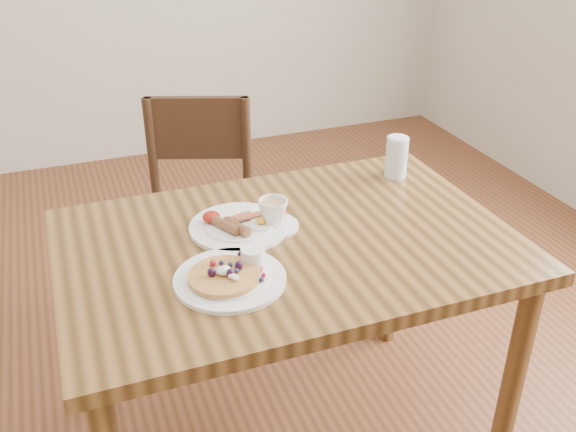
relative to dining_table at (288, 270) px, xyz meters
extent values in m
cube|color=brown|center=(0.00, 0.00, 0.08)|extent=(1.20, 0.80, 0.04)
cylinder|color=brown|center=(0.54, -0.34, -0.30)|extent=(0.06, 0.06, 0.71)
cylinder|color=brown|center=(0.54, 0.34, -0.30)|extent=(0.06, 0.06, 0.71)
cylinder|color=brown|center=(-0.54, 0.34, -0.30)|extent=(0.06, 0.06, 0.71)
cube|color=#351D13|center=(-0.10, 0.68, -0.20)|extent=(0.54, 0.54, 0.04)
cylinder|color=#351D13|center=(-0.33, 0.58, -0.44)|extent=(0.04, 0.04, 0.43)
cylinder|color=#351D13|center=(0.01, 0.45, -0.44)|extent=(0.04, 0.04, 0.43)
cylinder|color=#351D13|center=(-0.21, 0.92, -0.44)|extent=(0.04, 0.04, 0.43)
cylinder|color=#351D13|center=(0.13, 0.79, -0.44)|extent=(0.04, 0.04, 0.43)
cylinder|color=#351D13|center=(0.13, 0.79, 0.01)|extent=(0.04, 0.04, 0.43)
cylinder|color=#351D13|center=(-0.21, 0.92, 0.01)|extent=(0.04, 0.04, 0.43)
cube|color=#351D13|center=(-0.03, 0.86, 0.11)|extent=(0.37, 0.16, 0.24)
cylinder|color=white|center=(-0.20, -0.14, 0.10)|extent=(0.27, 0.27, 0.01)
cylinder|color=white|center=(-0.20, -0.14, 0.11)|extent=(0.19, 0.19, 0.01)
cylinder|color=#B22D59|center=(-0.15, -0.13, 0.12)|extent=(0.07, 0.07, 0.00)
cylinder|color=#C68C47|center=(-0.21, -0.14, 0.12)|extent=(0.17, 0.17, 0.01)
ellipsoid|color=white|center=(-0.22, -0.15, 0.14)|extent=(0.03, 0.03, 0.02)
ellipsoid|color=white|center=(-0.20, -0.17, 0.13)|extent=(0.02, 0.02, 0.01)
cylinder|color=white|center=(-0.13, -0.10, 0.13)|extent=(0.06, 0.06, 0.04)
cylinder|color=#591E07|center=(-0.13, -0.10, 0.15)|extent=(0.05, 0.05, 0.00)
sphere|color=black|center=(-0.18, -0.13, 0.14)|extent=(0.02, 0.02, 0.02)
sphere|color=#1E234C|center=(-0.18, -0.11, 0.13)|extent=(0.01, 0.01, 0.01)
sphere|color=#1E234C|center=(-0.20, -0.09, 0.13)|extent=(0.01, 0.01, 0.01)
sphere|color=#B21938|center=(-0.22, -0.11, 0.13)|extent=(0.02, 0.02, 0.02)
sphere|color=black|center=(-0.23, -0.13, 0.14)|extent=(0.02, 0.02, 0.02)
sphere|color=#1E234C|center=(-0.23, -0.15, 0.13)|extent=(0.01, 0.01, 0.01)
sphere|color=black|center=(-0.20, -0.15, 0.14)|extent=(0.02, 0.02, 0.02)
sphere|color=#1E234C|center=(-0.18, -0.15, 0.13)|extent=(0.01, 0.01, 0.01)
sphere|color=#1E234C|center=(-0.13, -0.18, 0.12)|extent=(0.01, 0.01, 0.01)
sphere|color=#B21938|center=(-0.12, -0.14, 0.12)|extent=(0.01, 0.01, 0.01)
sphere|color=black|center=(-0.13, -0.10, 0.12)|extent=(0.02, 0.02, 0.02)
sphere|color=#1E234C|center=(-0.15, -0.07, 0.12)|extent=(0.01, 0.01, 0.01)
cylinder|color=white|center=(-0.11, 0.10, 0.10)|extent=(0.27, 0.27, 0.01)
cylinder|color=white|center=(-0.11, 0.10, 0.11)|extent=(0.19, 0.19, 0.01)
cylinder|color=brown|center=(-0.15, 0.08, 0.13)|extent=(0.06, 0.10, 0.03)
cylinder|color=brown|center=(-0.12, 0.06, 0.13)|extent=(0.06, 0.10, 0.03)
cube|color=maroon|center=(-0.10, 0.13, 0.12)|extent=(0.08, 0.04, 0.01)
cube|color=maroon|center=(-0.07, 0.11, 0.12)|extent=(0.08, 0.03, 0.01)
cylinder|color=white|center=(-0.05, 0.07, 0.12)|extent=(0.07, 0.07, 0.00)
ellipsoid|color=yellow|center=(-0.05, 0.07, 0.13)|extent=(0.03, 0.03, 0.01)
ellipsoid|color=#A5190F|center=(-0.17, 0.14, 0.13)|extent=(0.05, 0.05, 0.03)
cylinder|color=white|center=(-0.01, 0.08, 0.10)|extent=(0.14, 0.14, 0.01)
imported|color=white|center=(-0.01, 0.08, 0.14)|extent=(0.11, 0.11, 0.08)
cylinder|color=tan|center=(-0.01, 0.08, 0.17)|extent=(0.07, 0.07, 0.00)
cylinder|color=silver|center=(0.46, 0.25, 0.16)|extent=(0.07, 0.07, 0.13)
camera|label=1|loc=(-0.52, -1.37, 0.97)|focal=40.00mm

